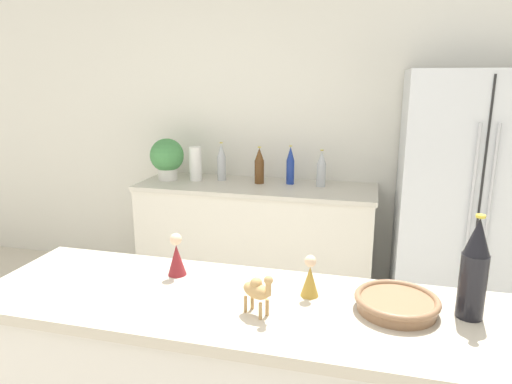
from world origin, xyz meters
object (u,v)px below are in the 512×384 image
Objects in this scene: back_bottle_2 at (290,166)px; refrigerator at (467,202)px; wine_bottle at (474,269)px; wise_man_figurine_blue at (310,279)px; paper_towel_roll at (195,164)px; back_bottle_1 at (259,166)px; back_bottle_3 at (321,169)px; back_bottle_0 at (221,162)px; camel_figurine at (257,290)px; wise_man_figurine_crimson at (177,257)px; potted_plant at (167,157)px; fruit_bowl at (397,303)px.

refrigerator is at bearing -8.27° from back_bottle_2.
wine_bottle reaches higher than wise_man_figurine_blue.
back_bottle_2 is at bearing 4.64° from paper_towel_roll.
back_bottle_1 is 0.48m from back_bottle_3.
back_bottle_1 is (0.53, 0.02, 0.00)m from paper_towel_roll.
back_bottle_0 is 2.34m from wise_man_figurine_blue.
back_bottle_2 is at bearing 0.49° from back_bottle_0.
camel_figurine is at bearing -82.11° from back_bottle_2.
back_bottle_1 is at bearing 95.91° from wise_man_figurine_crimson.
back_bottle_3 is (1.24, 0.07, -0.05)m from potted_plant.
potted_plant is at bearing 133.21° from wine_bottle.
wise_man_figurine_crimson is at bearing 174.03° from fruit_bowl.
back_bottle_3 is (1.01, 0.04, -0.00)m from paper_towel_roll.
back_bottle_0 is at bearing 174.01° from back_bottle_1.
potted_plant is 2.48m from wise_man_figurine_blue.
wise_man_figurine_crimson is (0.74, -2.01, 0.06)m from paper_towel_roll.
wise_man_figurine_crimson is at bearing -97.59° from back_bottle_3.
fruit_bowl is at bearing -105.56° from refrigerator.
back_bottle_0 is at bearing 104.50° from wise_man_figurine_crimson.
potted_plant is (-2.25, 0.09, 0.20)m from refrigerator.
wise_man_figurine_blue is at bearing -84.46° from back_bottle_3.
camel_figurine is 0.40m from wise_man_figurine_crimson.
back_bottle_0 is 0.33m from back_bottle_1.
wise_man_figurine_blue is at bearing -64.42° from back_bottle_0.
wine_bottle is at bearing -1.87° from wise_man_figurine_blue.
potted_plant reaches higher than paper_towel_roll.
wine_bottle reaches higher than back_bottle_3.
wine_bottle is (0.91, -2.13, 0.13)m from back_bottle_2.
paper_towel_roll is 1.01m from back_bottle_3.
camel_figurine is (1.31, -2.17, 0.02)m from potted_plant.
potted_plant is 1.09× the size of wine_bottle.
refrigerator is at bearing -5.58° from back_bottle_0.
back_bottle_2 is (0.56, 0.00, -0.00)m from back_bottle_0.
refrigerator is 12.81× the size of wise_man_figurine_blue.
back_bottle_3 is 2.07× the size of wise_man_figurine_blue.
potted_plant is at bearing 129.77° from fruit_bowl.
camel_figurine is at bearing -76.05° from back_bottle_1.
back_bottle_0 is 1.00× the size of wine_bottle.
back_bottle_3 is 2.17m from fruit_bowl.
back_bottle_2 is at bearing 89.19° from wise_man_figurine_crimson.
wise_man_figurine_crimson is at bearing -75.50° from back_bottle_0.
wise_man_figurine_crimson reaches higher than fruit_bowl.
paper_towel_roll is at bearing 116.06° from camel_figurine.
wine_bottle is at bearing -72.34° from back_bottle_3.
back_bottle_2 is (0.77, 0.06, 0.01)m from paper_towel_roll.
back_bottle_1 reaches higher than wise_man_figurine_blue.
back_bottle_0 is 2.59m from wine_bottle.
wine_bottle reaches higher than paper_towel_roll.
back_bottle_2 is 1.22× the size of fruit_bowl.
back_bottle_0 reaches higher than back_bottle_2.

